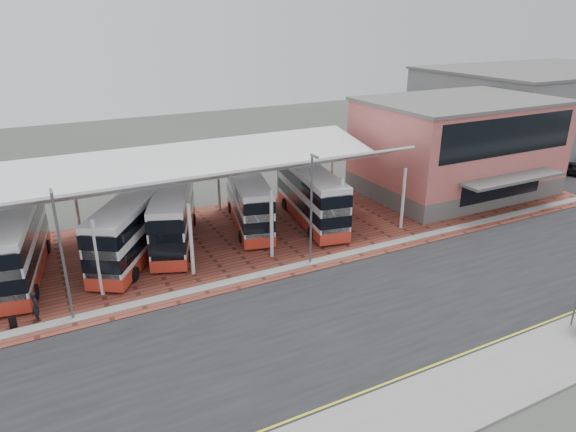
{
  "coord_description": "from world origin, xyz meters",
  "views": [
    {
      "loc": [
        -14.71,
        -22.41,
        16.63
      ],
      "look_at": [
        0.84,
        7.54,
        3.43
      ],
      "focal_mm": 32.0,
      "sensor_mm": 36.0,
      "label": 1
    }
  ],
  "objects_px": {
    "terminal": "(457,146)",
    "bus_4": "(249,201)",
    "bus_2": "(133,229)",
    "bus_3": "(174,216)",
    "bus_5": "(311,196)",
    "bus_1": "(17,246)",
    "pedestrian": "(36,306)"
  },
  "relations": [
    {
      "from": "bus_5",
      "to": "terminal",
      "type": "bearing_deg",
      "value": 12.5
    },
    {
      "from": "bus_1",
      "to": "bus_5",
      "type": "height_order",
      "value": "bus_5"
    },
    {
      "from": "bus_1",
      "to": "bus_2",
      "type": "relative_size",
      "value": 1.07
    },
    {
      "from": "terminal",
      "to": "bus_4",
      "type": "relative_size",
      "value": 1.7
    },
    {
      "from": "bus_3",
      "to": "terminal",
      "type": "bearing_deg",
      "value": 20.18
    },
    {
      "from": "terminal",
      "to": "bus_2",
      "type": "height_order",
      "value": "terminal"
    },
    {
      "from": "bus_1",
      "to": "bus_2",
      "type": "xyz_separation_m",
      "value": [
        7.52,
        -0.52,
        -0.02
      ]
    },
    {
      "from": "bus_3",
      "to": "bus_4",
      "type": "bearing_deg",
      "value": 26.26
    },
    {
      "from": "bus_3",
      "to": "bus_5",
      "type": "height_order",
      "value": "bus_5"
    },
    {
      "from": "terminal",
      "to": "bus_1",
      "type": "xyz_separation_m",
      "value": [
        -39.45,
        -0.45,
        -2.32
      ]
    },
    {
      "from": "bus_4",
      "to": "terminal",
      "type": "bearing_deg",
      "value": 11.92
    },
    {
      "from": "terminal",
      "to": "bus_1",
      "type": "height_order",
      "value": "terminal"
    },
    {
      "from": "terminal",
      "to": "bus_4",
      "type": "distance_m",
      "value": 22.24
    },
    {
      "from": "bus_1",
      "to": "bus_4",
      "type": "distance_m",
      "value": 17.41
    },
    {
      "from": "bus_5",
      "to": "bus_4",
      "type": "bearing_deg",
      "value": 172.81
    },
    {
      "from": "bus_4",
      "to": "bus_1",
      "type": "bearing_deg",
      "value": -161.49
    },
    {
      "from": "bus_1",
      "to": "bus_5",
      "type": "xyz_separation_m",
      "value": [
        22.47,
        -0.27,
        0.01
      ]
    },
    {
      "from": "bus_4",
      "to": "pedestrian",
      "type": "distance_m",
      "value": 18.44
    },
    {
      "from": "bus_3",
      "to": "bus_4",
      "type": "height_order",
      "value": "bus_3"
    },
    {
      "from": "bus_2",
      "to": "bus_3",
      "type": "height_order",
      "value": "bus_2"
    },
    {
      "from": "bus_2",
      "to": "bus_1",
      "type": "bearing_deg",
      "value": -151.07
    },
    {
      "from": "bus_1",
      "to": "pedestrian",
      "type": "xyz_separation_m",
      "value": [
        0.62,
        -6.32,
        -1.35
      ]
    },
    {
      "from": "bus_5",
      "to": "pedestrian",
      "type": "height_order",
      "value": "bus_5"
    },
    {
      "from": "bus_2",
      "to": "bus_3",
      "type": "bearing_deg",
      "value": 52.7
    },
    {
      "from": "bus_4",
      "to": "bus_5",
      "type": "bearing_deg",
      "value": -3.09
    },
    {
      "from": "bus_2",
      "to": "bus_3",
      "type": "xyz_separation_m",
      "value": [
        3.29,
        1.19,
        -0.03
      ]
    },
    {
      "from": "bus_3",
      "to": "bus_5",
      "type": "relative_size",
      "value": 0.97
    },
    {
      "from": "bus_1",
      "to": "bus_5",
      "type": "relative_size",
      "value": 0.99
    },
    {
      "from": "terminal",
      "to": "bus_5",
      "type": "relative_size",
      "value": 1.61
    },
    {
      "from": "bus_5",
      "to": "bus_3",
      "type": "bearing_deg",
      "value": -174.55
    },
    {
      "from": "bus_2",
      "to": "bus_5",
      "type": "xyz_separation_m",
      "value": [
        14.95,
        0.25,
        0.03
      ]
    },
    {
      "from": "bus_4",
      "to": "pedestrian",
      "type": "height_order",
      "value": "bus_4"
    }
  ]
}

